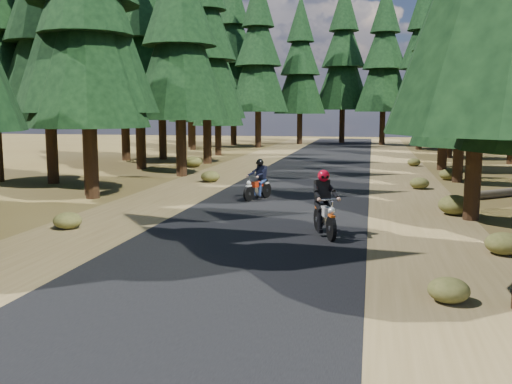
% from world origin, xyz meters
% --- Properties ---
extents(ground, '(120.00, 120.00, 0.00)m').
position_xyz_m(ground, '(0.00, 0.00, 0.00)').
color(ground, '#4D3B1B').
rests_on(ground, ground).
extents(road, '(6.00, 100.00, 0.01)m').
position_xyz_m(road, '(0.00, 5.00, 0.01)').
color(road, black).
rests_on(road, ground).
extents(shoulder_l, '(3.20, 100.00, 0.01)m').
position_xyz_m(shoulder_l, '(-4.60, 5.00, 0.00)').
color(shoulder_l, brown).
rests_on(shoulder_l, ground).
extents(shoulder_r, '(3.20, 100.00, 0.01)m').
position_xyz_m(shoulder_r, '(4.60, 5.00, 0.00)').
color(shoulder_r, brown).
rests_on(shoulder_r, ground).
extents(pine_forest, '(34.59, 55.08, 16.32)m').
position_xyz_m(pine_forest, '(-0.02, 21.05, 7.89)').
color(pine_forest, black).
rests_on(pine_forest, ground).
extents(understory_shrubs, '(14.88, 31.32, 0.63)m').
position_xyz_m(understory_shrubs, '(1.73, 8.22, 0.27)').
color(understory_shrubs, '#474C1E').
rests_on(understory_shrubs, ground).
extents(rider_lead, '(1.22, 2.02, 1.73)m').
position_xyz_m(rider_lead, '(1.88, 1.33, 0.58)').
color(rider_lead, beige).
rests_on(rider_lead, road).
extents(rider_follow, '(1.17, 1.74, 1.50)m').
position_xyz_m(rider_follow, '(-1.07, 7.07, 0.51)').
color(rider_follow, '#9F220A').
rests_on(rider_follow, road).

